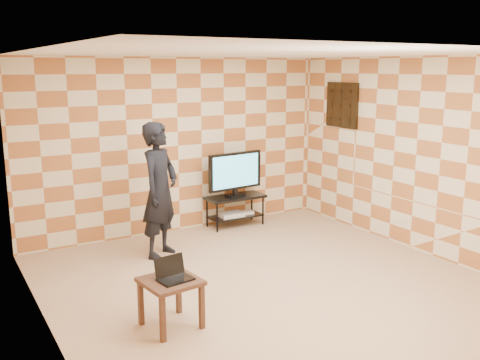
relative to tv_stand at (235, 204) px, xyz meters
name	(u,v)px	position (x,y,z in m)	size (l,w,h in m)	color
floor	(265,281)	(-0.86, -2.22, -0.37)	(5.00, 5.00, 0.00)	tan
wall_back	(178,146)	(-0.86, 0.28, 0.98)	(5.00, 0.02, 2.70)	beige
wall_front	(445,226)	(-0.86, -4.72, 0.98)	(5.00, 0.02, 2.70)	beige
wall_left	(41,199)	(-3.36, -2.22, 0.98)	(0.02, 5.00, 2.70)	beige
wall_right	(416,155)	(1.64, -2.22, 0.98)	(0.02, 5.00, 2.70)	beige
ceiling	(267,53)	(-0.86, -2.22, 2.33)	(5.00, 5.00, 0.02)	white
wall_art	(342,105)	(1.61, -0.67, 1.58)	(0.04, 0.72, 0.72)	black
tv_stand	(235,204)	(0.00, 0.00, 0.00)	(0.97, 0.44, 0.50)	black
tv	(235,172)	(0.00, 0.00, 0.53)	(0.99, 0.22, 0.72)	black
dvd_player	(231,214)	(-0.09, -0.02, -0.16)	(0.38, 0.27, 0.06)	silver
game_console	(247,212)	(0.21, -0.01, -0.17)	(0.21, 0.15, 0.05)	silver
side_table	(171,288)	(-2.30, -2.70, 0.05)	(0.59, 0.59, 0.50)	#321E16
laptop	(173,274)	(-2.27, -2.70, 0.18)	(0.36, 0.30, 0.22)	black
person	(160,190)	(-1.58, -0.71, 0.56)	(0.67, 0.44, 1.84)	black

